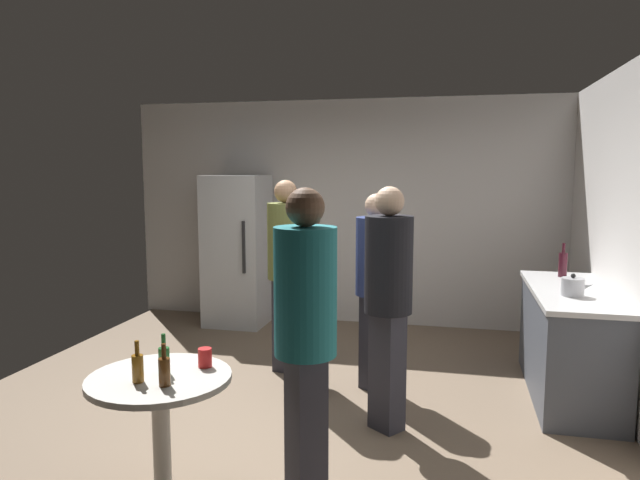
{
  "coord_description": "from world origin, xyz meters",
  "views": [
    {
      "loc": [
        1.32,
        -4.28,
        1.88
      ],
      "look_at": [
        0.29,
        0.15,
        1.32
      ],
      "focal_mm": 32.44,
      "sensor_mm": 36.0,
      "label": 1
    }
  ],
  "objects_px": {
    "refrigerator": "(237,250)",
    "person_in_gray_shirt": "(310,286)",
    "person_in_olive_shirt": "(286,260)",
    "person_in_navy_shirt": "(376,276)",
    "plastic_cup_red": "(205,358)",
    "person_in_teal_shirt": "(306,324)",
    "kettle": "(573,287)",
    "beer_bottle_green": "(164,359)",
    "wine_bottle_on_counter": "(563,264)",
    "beer_bottle_amber": "(138,367)",
    "foreground_table": "(160,394)",
    "beer_bottle_brown": "(164,371)",
    "person_in_black_shirt": "(388,289)"
  },
  "relations": [
    {
      "from": "foreground_table",
      "to": "person_in_black_shirt",
      "type": "relative_size",
      "value": 0.45
    },
    {
      "from": "beer_bottle_amber",
      "to": "plastic_cup_red",
      "type": "relative_size",
      "value": 2.09
    },
    {
      "from": "kettle",
      "to": "beer_bottle_green",
      "type": "height_order",
      "value": "kettle"
    },
    {
      "from": "wine_bottle_on_counter",
      "to": "beer_bottle_amber",
      "type": "distance_m",
      "value": 3.88
    },
    {
      "from": "person_in_teal_shirt",
      "to": "plastic_cup_red",
      "type": "bearing_deg",
      "value": -45.65
    },
    {
      "from": "person_in_teal_shirt",
      "to": "person_in_black_shirt",
      "type": "relative_size",
      "value": 1.01
    },
    {
      "from": "beer_bottle_amber",
      "to": "person_in_navy_shirt",
      "type": "bearing_deg",
      "value": 63.73
    },
    {
      "from": "beer_bottle_amber",
      "to": "person_in_teal_shirt",
      "type": "distance_m",
      "value": 0.93
    },
    {
      "from": "beer_bottle_amber",
      "to": "beer_bottle_brown",
      "type": "xyz_separation_m",
      "value": [
        0.17,
        -0.02,
        0.0
      ]
    },
    {
      "from": "person_in_olive_shirt",
      "to": "foreground_table",
      "type": "bearing_deg",
      "value": 9.93
    },
    {
      "from": "wine_bottle_on_counter",
      "to": "kettle",
      "type": "bearing_deg",
      "value": -94.46
    },
    {
      "from": "beer_bottle_amber",
      "to": "beer_bottle_green",
      "type": "xyz_separation_m",
      "value": [
        0.08,
        0.15,
        0.0
      ]
    },
    {
      "from": "person_in_navy_shirt",
      "to": "person_in_gray_shirt",
      "type": "bearing_deg",
      "value": -34.64
    },
    {
      "from": "beer_bottle_green",
      "to": "person_in_gray_shirt",
      "type": "relative_size",
      "value": 0.15
    },
    {
      "from": "beer_bottle_amber",
      "to": "person_in_black_shirt",
      "type": "distance_m",
      "value": 1.79
    },
    {
      "from": "foreground_table",
      "to": "plastic_cup_red",
      "type": "relative_size",
      "value": 7.27
    },
    {
      "from": "beer_bottle_green",
      "to": "person_in_black_shirt",
      "type": "height_order",
      "value": "person_in_black_shirt"
    },
    {
      "from": "person_in_gray_shirt",
      "to": "beer_bottle_brown",
      "type": "bearing_deg",
      "value": 13.57
    },
    {
      "from": "refrigerator",
      "to": "beer_bottle_brown",
      "type": "bearing_deg",
      "value": -74.41
    },
    {
      "from": "plastic_cup_red",
      "to": "person_in_teal_shirt",
      "type": "bearing_deg",
      "value": -6.78
    },
    {
      "from": "beer_bottle_green",
      "to": "plastic_cup_red",
      "type": "xyz_separation_m",
      "value": [
        0.18,
        0.16,
        -0.03
      ]
    },
    {
      "from": "refrigerator",
      "to": "person_in_black_shirt",
      "type": "bearing_deg",
      "value": -49.71
    },
    {
      "from": "plastic_cup_red",
      "to": "person_in_teal_shirt",
      "type": "height_order",
      "value": "person_in_teal_shirt"
    },
    {
      "from": "kettle",
      "to": "foreground_table",
      "type": "height_order",
      "value": "kettle"
    },
    {
      "from": "person_in_navy_shirt",
      "to": "kettle",
      "type": "bearing_deg",
      "value": 120.13
    },
    {
      "from": "beer_bottle_amber",
      "to": "beer_bottle_green",
      "type": "height_order",
      "value": "same"
    },
    {
      "from": "foreground_table",
      "to": "plastic_cup_red",
      "type": "bearing_deg",
      "value": 46.02
    },
    {
      "from": "wine_bottle_on_counter",
      "to": "beer_bottle_green",
      "type": "xyz_separation_m",
      "value": [
        -2.54,
        -2.7,
        -0.2
      ]
    },
    {
      "from": "wine_bottle_on_counter",
      "to": "beer_bottle_amber",
      "type": "height_order",
      "value": "wine_bottle_on_counter"
    },
    {
      "from": "kettle",
      "to": "person_in_teal_shirt",
      "type": "distance_m",
      "value": 2.45
    },
    {
      "from": "person_in_olive_shirt",
      "to": "person_in_navy_shirt",
      "type": "xyz_separation_m",
      "value": [
        0.86,
        -0.26,
        -0.07
      ]
    },
    {
      "from": "kettle",
      "to": "foreground_table",
      "type": "relative_size",
      "value": 0.3
    },
    {
      "from": "beer_bottle_brown",
      "to": "plastic_cup_red",
      "type": "relative_size",
      "value": 2.09
    },
    {
      "from": "plastic_cup_red",
      "to": "person_in_gray_shirt",
      "type": "xyz_separation_m",
      "value": [
        0.25,
        1.52,
        0.13
      ]
    },
    {
      "from": "refrigerator",
      "to": "foreground_table",
      "type": "xyz_separation_m",
      "value": [
        0.96,
        -3.67,
        -0.27
      ]
    },
    {
      "from": "refrigerator",
      "to": "kettle",
      "type": "xyz_separation_m",
      "value": [
        3.45,
        -1.76,
        0.07
      ]
    },
    {
      "from": "person_in_teal_shirt",
      "to": "person_in_olive_shirt",
      "type": "bearing_deg",
      "value": -109.72
    },
    {
      "from": "wine_bottle_on_counter",
      "to": "foreground_table",
      "type": "height_order",
      "value": "wine_bottle_on_counter"
    },
    {
      "from": "refrigerator",
      "to": "person_in_gray_shirt",
      "type": "height_order",
      "value": "refrigerator"
    },
    {
      "from": "plastic_cup_red",
      "to": "person_in_navy_shirt",
      "type": "bearing_deg",
      "value": 66.4
    },
    {
      "from": "beer_bottle_brown",
      "to": "person_in_black_shirt",
      "type": "bearing_deg",
      "value": 51.98
    },
    {
      "from": "person_in_navy_shirt",
      "to": "person_in_black_shirt",
      "type": "relative_size",
      "value": 0.95
    },
    {
      "from": "beer_bottle_amber",
      "to": "plastic_cup_red",
      "type": "distance_m",
      "value": 0.4
    },
    {
      "from": "plastic_cup_red",
      "to": "person_in_teal_shirt",
      "type": "relative_size",
      "value": 0.06
    },
    {
      "from": "beer_bottle_green",
      "to": "person_in_black_shirt",
      "type": "relative_size",
      "value": 0.13
    },
    {
      "from": "kettle",
      "to": "person_in_teal_shirt",
      "type": "height_order",
      "value": "person_in_teal_shirt"
    },
    {
      "from": "refrigerator",
      "to": "wine_bottle_on_counter",
      "type": "xyz_separation_m",
      "value": [
        3.51,
        -0.93,
        0.12
      ]
    },
    {
      "from": "beer_bottle_green",
      "to": "person_in_teal_shirt",
      "type": "height_order",
      "value": "person_in_teal_shirt"
    },
    {
      "from": "wine_bottle_on_counter",
      "to": "beer_bottle_amber",
      "type": "xyz_separation_m",
      "value": [
        -2.62,
        -2.85,
        -0.2
      ]
    },
    {
      "from": "person_in_olive_shirt",
      "to": "kettle",
      "type": "bearing_deg",
      "value": 95.3
    }
  ]
}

